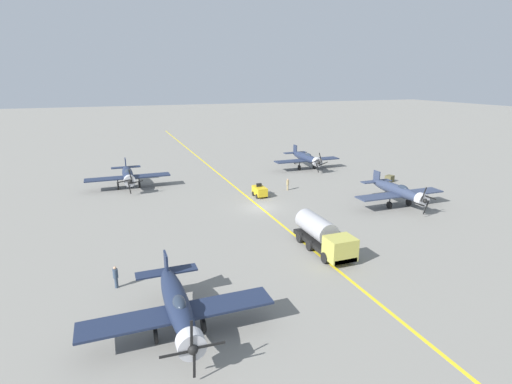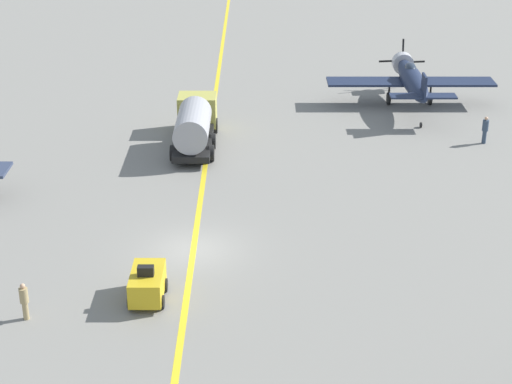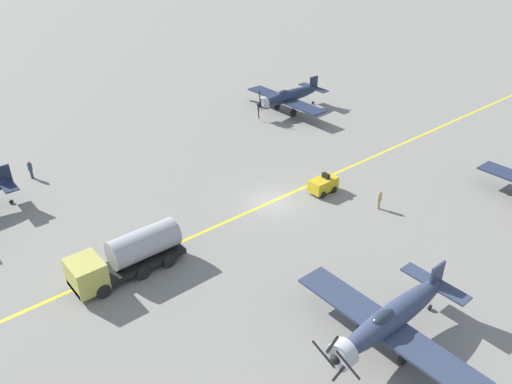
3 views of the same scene
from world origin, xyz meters
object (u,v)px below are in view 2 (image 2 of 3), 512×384
at_px(airplane_far_right, 410,79).
at_px(fuel_tanker, 193,124).
at_px(tow_tractor, 146,284).
at_px(ground_crew_walking, 23,300).
at_px(ground_crew_inspecting, 484,129).

height_order(airplane_far_right, fuel_tanker, airplane_far_right).
relative_size(tow_tractor, ground_crew_walking, 1.52).
bearing_deg(tow_tractor, fuel_tanker, 87.41).
bearing_deg(tow_tractor, ground_crew_inspecting, 44.63).
relative_size(fuel_tanker, ground_crew_inspecting, 4.44).
distance_m(fuel_tanker, ground_crew_walking, 21.08).
xyz_separation_m(fuel_tanker, ground_crew_inspecting, (18.54, 0.46, -0.53)).
bearing_deg(fuel_tanker, ground_crew_walking, -105.99).
height_order(ground_crew_walking, ground_crew_inspecting, ground_crew_inspecting).
xyz_separation_m(airplane_far_right, fuel_tanker, (-15.02, -7.99, -0.50)).
xyz_separation_m(tow_tractor, ground_crew_walking, (-4.96, -1.57, 0.14)).
xyz_separation_m(airplane_far_right, ground_crew_inspecting, (3.52, -7.53, -1.03)).
distance_m(airplane_far_right, fuel_tanker, 17.02).
bearing_deg(fuel_tanker, airplane_far_right, 28.02).
xyz_separation_m(fuel_tanker, ground_crew_walking, (-5.80, -20.26, -0.58)).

